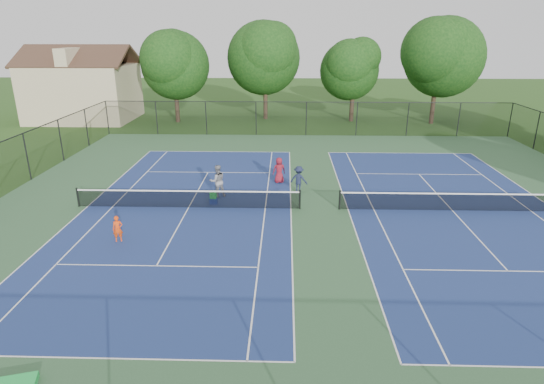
{
  "coord_description": "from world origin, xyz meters",
  "views": [
    {
      "loc": [
        -1.85,
        -22.49,
        8.98
      ],
      "look_at": [
        -2.49,
        -1.0,
        1.3
      ],
      "focal_mm": 30.0,
      "sensor_mm": 36.0,
      "label": 1
    }
  ],
  "objects_px": {
    "tree_back_a": "(174,62)",
    "child_player": "(118,229)",
    "instructor": "(217,181)",
    "tree_back_d": "(439,54)",
    "bystander_c": "(279,170)",
    "clapboard_house": "(83,90)",
    "ball_crate": "(213,201)",
    "tree_back_b": "(265,55)",
    "tree_back_c": "(354,67)",
    "ball_hopper": "(213,195)",
    "bystander_b": "(299,179)"
  },
  "relations": [
    {
      "from": "bystander_b",
      "to": "ball_hopper",
      "type": "height_order",
      "value": "bystander_b"
    },
    {
      "from": "tree_back_a",
      "to": "clapboard_house",
      "type": "bearing_deg",
      "value": 174.29
    },
    {
      "from": "child_player",
      "to": "bystander_c",
      "type": "distance_m",
      "value": 11.14
    },
    {
      "from": "tree_back_d",
      "to": "bystander_b",
      "type": "bearing_deg",
      "value": -123.37
    },
    {
      "from": "tree_back_b",
      "to": "child_player",
      "type": "relative_size",
      "value": 8.27
    },
    {
      "from": "tree_back_b",
      "to": "tree_back_d",
      "type": "height_order",
      "value": "tree_back_d"
    },
    {
      "from": "child_player",
      "to": "bystander_c",
      "type": "xyz_separation_m",
      "value": [
        7.09,
        8.59,
        0.2
      ]
    },
    {
      "from": "tree_back_a",
      "to": "ball_crate",
      "type": "xyz_separation_m",
      "value": [
        7.24,
        -23.35,
        -5.88
      ]
    },
    {
      "from": "bystander_b",
      "to": "ball_crate",
      "type": "xyz_separation_m",
      "value": [
        -4.71,
        -2.02,
        -0.63
      ]
    },
    {
      "from": "clapboard_house",
      "to": "tree_back_a",
      "type": "bearing_deg",
      "value": -5.71
    },
    {
      "from": "tree_back_c",
      "to": "ball_hopper",
      "type": "bearing_deg",
      "value": -113.83
    },
    {
      "from": "child_player",
      "to": "tree_back_a",
      "type": "bearing_deg",
      "value": 79.79
    },
    {
      "from": "instructor",
      "to": "bystander_c",
      "type": "bearing_deg",
      "value": -165.74
    },
    {
      "from": "tree_back_a",
      "to": "tree_back_c",
      "type": "distance_m",
      "value": 18.04
    },
    {
      "from": "tree_back_d",
      "to": "ball_hopper",
      "type": "height_order",
      "value": "tree_back_d"
    },
    {
      "from": "tree_back_b",
      "to": "clapboard_house",
      "type": "height_order",
      "value": "tree_back_b"
    },
    {
      "from": "tree_back_c",
      "to": "tree_back_a",
      "type": "bearing_deg",
      "value": -176.82
    },
    {
      "from": "tree_back_d",
      "to": "ball_hopper",
      "type": "relative_size",
      "value": 28.25
    },
    {
      "from": "bystander_b",
      "to": "ball_crate",
      "type": "bearing_deg",
      "value": 41.02
    },
    {
      "from": "tree_back_a",
      "to": "instructor",
      "type": "xyz_separation_m",
      "value": [
        7.33,
        -22.22,
        -5.1
      ]
    },
    {
      "from": "instructor",
      "to": "tree_back_d",
      "type": "bearing_deg",
      "value": -153.17
    },
    {
      "from": "child_player",
      "to": "ball_crate",
      "type": "distance_m",
      "value": 6.0
    },
    {
      "from": "tree_back_b",
      "to": "instructor",
      "type": "distance_m",
      "value": 24.93
    },
    {
      "from": "child_player",
      "to": "instructor",
      "type": "height_order",
      "value": "instructor"
    },
    {
      "from": "tree_back_b",
      "to": "bystander_c",
      "type": "height_order",
      "value": "tree_back_b"
    },
    {
      "from": "tree_back_c",
      "to": "bystander_b",
      "type": "relative_size",
      "value": 5.3
    },
    {
      "from": "tree_back_a",
      "to": "bystander_b",
      "type": "relative_size",
      "value": 5.78
    },
    {
      "from": "tree_back_b",
      "to": "tree_back_c",
      "type": "bearing_deg",
      "value": -6.34
    },
    {
      "from": "tree_back_a",
      "to": "child_player",
      "type": "xyz_separation_m",
      "value": [
        3.7,
        -28.17,
        -5.43
      ]
    },
    {
      "from": "ball_crate",
      "to": "tree_back_b",
      "type": "bearing_deg",
      "value": 86.04
    },
    {
      "from": "tree_back_a",
      "to": "bystander_b",
      "type": "height_order",
      "value": "tree_back_a"
    },
    {
      "from": "tree_back_c",
      "to": "tree_back_d",
      "type": "distance_m",
      "value": 8.17
    },
    {
      "from": "tree_back_c",
      "to": "child_player",
      "type": "bearing_deg",
      "value": -116.12
    },
    {
      "from": "clapboard_house",
      "to": "ball_crate",
      "type": "bearing_deg",
      "value": -54.7
    },
    {
      "from": "ball_hopper",
      "to": "child_player",
      "type": "bearing_deg",
      "value": -126.38
    },
    {
      "from": "child_player",
      "to": "bystander_c",
      "type": "height_order",
      "value": "bystander_c"
    },
    {
      "from": "tree_back_b",
      "to": "ball_crate",
      "type": "distance_m",
      "value": 26.21
    },
    {
      "from": "instructor",
      "to": "bystander_c",
      "type": "relative_size",
      "value": 1.17
    },
    {
      "from": "child_player",
      "to": "tree_back_b",
      "type": "bearing_deg",
      "value": 62.34
    },
    {
      "from": "tree_back_d",
      "to": "bystander_c",
      "type": "relative_size",
      "value": 6.46
    },
    {
      "from": "bystander_b",
      "to": "ball_crate",
      "type": "distance_m",
      "value": 5.17
    },
    {
      "from": "clapboard_house",
      "to": "ball_hopper",
      "type": "xyz_separation_m",
      "value": [
        17.24,
        -24.35,
        -2.59
      ]
    },
    {
      "from": "tree_back_b",
      "to": "tree_back_c",
      "type": "relative_size",
      "value": 1.19
    },
    {
      "from": "tree_back_a",
      "to": "instructor",
      "type": "relative_size",
      "value": 4.89
    },
    {
      "from": "clapboard_house",
      "to": "bystander_c",
      "type": "distance_m",
      "value": 29.34
    },
    {
      "from": "child_player",
      "to": "tree_back_d",
      "type": "bearing_deg",
      "value": 33.94
    },
    {
      "from": "tree_back_b",
      "to": "instructor",
      "type": "height_order",
      "value": "tree_back_b"
    },
    {
      "from": "instructor",
      "to": "ball_crate",
      "type": "relative_size",
      "value": 4.56
    },
    {
      "from": "tree_back_d",
      "to": "bystander_c",
      "type": "xyz_separation_m",
      "value": [
        -15.22,
        -19.58,
        -6.02
      ]
    },
    {
      "from": "bystander_c",
      "to": "ball_hopper",
      "type": "height_order",
      "value": "bystander_c"
    }
  ]
}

